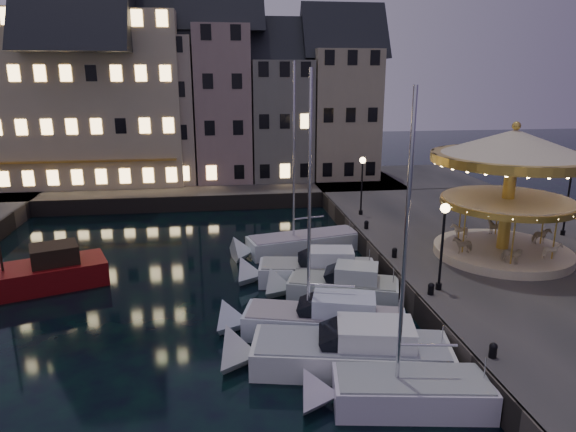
{
  "coord_description": "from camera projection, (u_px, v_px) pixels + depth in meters",
  "views": [
    {
      "loc": [
        -2.89,
        -20.19,
        11.08
      ],
      "look_at": [
        1.0,
        8.0,
        3.2
      ],
      "focal_mm": 32.0,
      "sensor_mm": 36.0,
      "label": 1
    }
  ],
  "objects": [
    {
      "name": "townhouse_nf",
      "position": [
        341.0,
        104.0,
        50.26
      ],
      "size": [
        6.82,
        8.0,
        13.8
      ],
      "color": "tan",
      "rests_on": "quay_north"
    },
    {
      "name": "bollard_a",
      "position": [
        493.0,
        350.0,
        18.28
      ],
      "size": [
        0.3,
        0.3,
        0.57
      ],
      "color": "black",
      "rests_on": "quay_east"
    },
    {
      "name": "bollard_c",
      "position": [
        395.0,
        252.0,
        28.31
      ],
      "size": [
        0.3,
        0.3,
        0.57
      ],
      "color": "black",
      "rests_on": "quay_east"
    },
    {
      "name": "townhouse_nc",
      "position": [
        160.0,
        100.0,
        47.86
      ],
      "size": [
        6.82,
        8.0,
        14.8
      ],
      "color": "tan",
      "rests_on": "quay_north"
    },
    {
      "name": "townhouse_na",
      "position": [
        32.0,
        112.0,
        46.61
      ],
      "size": [
        5.5,
        8.0,
        12.8
      ],
      "color": "slate",
      "rests_on": "quay_north"
    },
    {
      "name": "ground",
      "position": [
        290.0,
        335.0,
        22.61
      ],
      "size": [
        160.0,
        160.0,
        0.0
      ],
      "primitive_type": "plane",
      "color": "black",
      "rests_on": "ground"
    },
    {
      "name": "townhouse_nd",
      "position": [
        222.0,
        94.0,
        48.48
      ],
      "size": [
        5.5,
        8.0,
        15.8
      ],
      "color": "gray",
      "rests_on": "quay_north"
    },
    {
      "name": "streetlamp_c",
      "position": [
        362.0,
        178.0,
        36.33
      ],
      "size": [
        0.44,
        0.44,
        4.17
      ],
      "color": "black",
      "rests_on": "quay_east"
    },
    {
      "name": "quay_east",
      "position": [
        512.0,
        259.0,
        30.01
      ],
      "size": [
        16.0,
        56.0,
        1.3
      ],
      "primitive_type": "cube",
      "color": "#474442",
      "rests_on": "ground"
    },
    {
      "name": "bollard_d",
      "position": [
        366.0,
        224.0,
        33.56
      ],
      "size": [
        0.3,
        0.3,
        0.57
      ],
      "color": "black",
      "rests_on": "quay_east"
    },
    {
      "name": "motorboat_b",
      "position": [
        340.0,
        353.0,
        19.88
      ],
      "size": [
        8.75,
        4.15,
        2.15
      ],
      "color": "silver",
      "rests_on": "ground"
    },
    {
      "name": "motorboat_c",
      "position": [
        315.0,
        321.0,
        22.36
      ],
      "size": [
        8.03,
        4.0,
        10.69
      ],
      "color": "silver",
      "rests_on": "ground"
    },
    {
      "name": "streetlamp_b",
      "position": [
        443.0,
        234.0,
        23.44
      ],
      "size": [
        0.44,
        0.44,
        4.17
      ],
      "color": "black",
      "rests_on": "quay_east"
    },
    {
      "name": "bollard_b",
      "position": [
        431.0,
        288.0,
        23.53
      ],
      "size": [
        0.3,
        0.3,
        0.57
      ],
      "color": "black",
      "rests_on": "quay_east"
    },
    {
      "name": "streetlamp_d",
      "position": [
        569.0,
        193.0,
        31.62
      ],
      "size": [
        0.44,
        0.44,
        4.17
      ],
      "color": "black",
      "rests_on": "quay_east"
    },
    {
      "name": "quaywall_e",
      "position": [
        380.0,
        266.0,
        28.96
      ],
      "size": [
        0.15,
        44.0,
        1.3
      ],
      "primitive_type": "cube",
      "color": "#47423A",
      "rests_on": "ground"
    },
    {
      "name": "townhouse_ne",
      "position": [
        279.0,
        110.0,
        49.6
      ],
      "size": [
        6.16,
        8.0,
        12.8
      ],
      "color": "slate",
      "rests_on": "quay_north"
    },
    {
      "name": "quaywall_n",
      "position": [
        182.0,
        204.0,
        42.65
      ],
      "size": [
        48.0,
        0.15,
        1.3
      ],
      "primitive_type": "cube",
      "color": "#47423A",
      "rests_on": "ground"
    },
    {
      "name": "motorboat_e",
      "position": [
        309.0,
        272.0,
        28.09
      ],
      "size": [
        7.43,
        3.12,
        2.15
      ],
      "color": "silver",
      "rests_on": "ground"
    },
    {
      "name": "townhouse_nb",
      "position": [
        94.0,
        106.0,
        47.2
      ],
      "size": [
        6.16,
        8.0,
        13.8
      ],
      "color": "tan",
      "rests_on": "quay_north"
    },
    {
      "name": "motorboat_a",
      "position": [
        395.0,
        393.0,
        17.56
      ],
      "size": [
        6.47,
        2.93,
        10.63
      ],
      "color": "silver",
      "rests_on": "ground"
    },
    {
      "name": "carousel",
      "position": [
        511.0,
        169.0,
        27.36
      ],
      "size": [
        8.47,
        8.47,
        7.41
      ],
      "color": "beige",
      "rests_on": "quay_east"
    },
    {
      "name": "hotel_corner",
      "position": [
        93.0,
        89.0,
        46.8
      ],
      "size": [
        17.6,
        9.0,
        16.8
      ],
      "color": "#C4B891",
      "rests_on": "quay_north"
    },
    {
      "name": "quay_north",
      "position": [
        164.0,
        189.0,
        48.12
      ],
      "size": [
        44.0,
        12.0,
        1.3
      ],
      "primitive_type": "cube",
      "color": "#474442",
      "rests_on": "ground"
    },
    {
      "name": "motorboat_f",
      "position": [
        296.0,
        244.0,
        32.93
      ],
      "size": [
        8.36,
        3.81,
        11.08
      ],
      "color": "silver",
      "rests_on": "ground"
    },
    {
      "name": "red_fishing_boat",
      "position": [
        30.0,
        277.0,
        27.17
      ],
      "size": [
        8.47,
        5.36,
        6.1
      ],
      "color": "maroon",
      "rests_on": "ground"
    },
    {
      "name": "motorboat_d",
      "position": [
        335.0,
        288.0,
        25.94
      ],
      "size": [
        6.52,
        3.95,
        2.15
      ],
      "color": "silver",
      "rests_on": "ground"
    }
  ]
}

